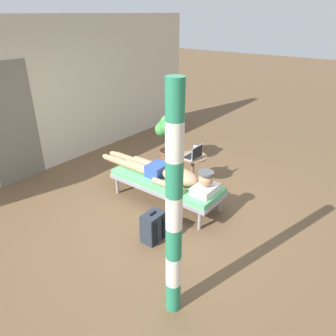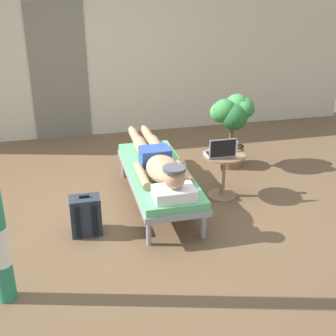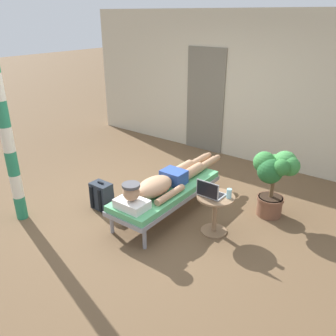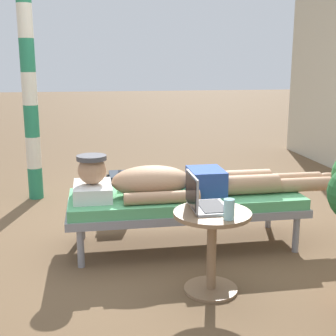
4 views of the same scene
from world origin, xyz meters
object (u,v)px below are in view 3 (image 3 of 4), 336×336
Objects in this scene: person_reclining at (165,181)px; drink_glass at (229,193)px; lounge_chair at (167,192)px; potted_plant at (274,173)px; porch_post at (7,139)px; side_table at (215,208)px; laptop at (210,192)px; backpack at (102,196)px.

person_reclining is 17.76× the size of drink_glass.
drink_glass is (0.91, 0.10, 0.06)m from person_reclining.
potted_plant reaches higher than lounge_chair.
potted_plant is at bearing 38.27° from porch_post.
laptop reaches higher than side_table.
lounge_chair is at bearing 90.00° from person_reclining.
laptop is at bearing -3.27° from lounge_chair.
lounge_chair is at bearing -179.17° from side_table.
potted_plant is (0.26, 0.78, 0.06)m from drink_glass.
side_table is 4.28× the size of drink_glass.
porch_post is (-2.31, -1.31, 0.80)m from side_table.
potted_plant is at bearing 63.64° from side_table.
laptop reaches higher than drink_glass.
drink_glass is 0.05× the size of porch_post.
laptop is 2.64m from porch_post.
person_reclining is at bearing 39.38° from porch_post.
laptop is (0.70, -0.04, 0.24)m from lounge_chair.
laptop is 0.13× the size of porch_post.
porch_post is (-2.25, -1.26, 0.57)m from laptop.
lounge_chair is 1.90× the size of potted_plant.
potted_plant reaches higher than drink_glass.
backpack is 2.43m from potted_plant.
drink_glass is at bearing 6.46° from person_reclining.
lounge_chair is at bearing -144.35° from potted_plant.
side_table is 0.55× the size of potted_plant.
porch_post is (-0.70, -0.86, 0.96)m from backpack.
backpack is at bearing 50.72° from porch_post.
backpack is (-0.84, -0.44, -0.15)m from lounge_chair.
backpack is at bearing -147.47° from potted_plant.
drink_glass is (0.21, 0.11, 0.00)m from laptop.
porch_post is at bearing -150.86° from drink_glass.
side_table is at bearing 40.52° from laptop.
drink_glass is at bearing 16.24° from backpack.
laptop is 0.33× the size of potted_plant.
laptop reaches higher than lounge_chair.
person_reclining is 0.78m from side_table.
potted_plant is at bearing 32.53° from backpack.
person_reclining is 1.47m from potted_plant.
person_reclining is at bearing -173.54° from drink_glass.
person_reclining is 0.99m from backpack.
person_reclining is 2.09m from porch_post.
potted_plant is 0.41× the size of porch_post.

